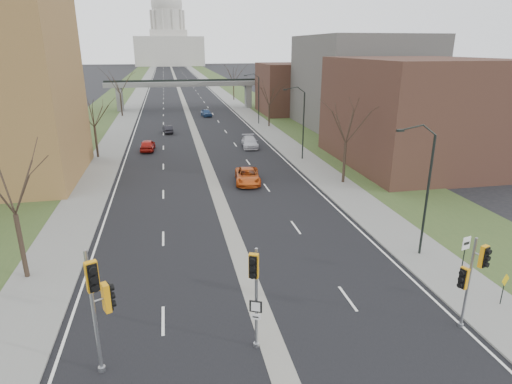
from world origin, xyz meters
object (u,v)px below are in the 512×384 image
object	(u,v)px
signal_pole_median	(255,283)
car_right_mid	(250,142)
car_left_near	(148,145)
car_right_near	(248,176)
speed_limit_sign	(465,251)
warning_sign	(504,284)
car_left_far	(168,129)
car_right_far	(206,113)
signal_pole_left	(98,296)
signal_pole_right	(472,273)

from	to	relation	value
signal_pole_median	car_right_mid	bearing A→B (deg)	104.26
car_left_near	car_right_near	distance (m)	19.79
speed_limit_sign	warning_sign	xyz separation A→B (m)	(0.57, -2.60, -0.75)
speed_limit_sign	warning_sign	size ratio (longest dim) A/B	1.54
signal_pole_median	car_right_mid	xyz separation A→B (m)	(7.59, 41.10, -2.79)
warning_sign	car_left_near	distance (m)	45.58
signal_pole_median	car_right_near	bearing A→B (deg)	104.97
warning_sign	car_right_mid	distance (m)	40.71
signal_pole_median	car_left_far	xyz separation A→B (m)	(-3.41, 53.97, -2.91)
signal_pole_median	car_right_far	bearing A→B (deg)	111.23
speed_limit_sign	car_right_far	distance (m)	67.15
car_left_near	car_right_near	xyz separation A→B (m)	(10.48, -16.79, -0.02)
car_right_near	signal_pole_median	bearing A→B (deg)	-92.77
car_left_near	car_right_near	bearing A→B (deg)	125.22
signal_pole_left	signal_pole_median	size ratio (longest dim) A/B	1.14
car_right_near	signal_pole_left	bearing A→B (deg)	-106.10
signal_pole_median	car_right_mid	size ratio (longest dim) A/B	1.00
car_left_far	signal_pole_left	bearing A→B (deg)	79.30
car_left_near	car_right_mid	world-z (taller)	car_left_near
signal_pole_right	speed_limit_sign	xyz separation A→B (m)	(2.77, 4.00, -1.11)
car_left_near	car_left_far	size ratio (longest dim) A/B	1.20
car_left_far	car_right_mid	xyz separation A→B (m)	(11.01, -12.86, 0.12)
signal_pole_right	warning_sign	size ratio (longest dim) A/B	2.64
signal_pole_median	warning_sign	world-z (taller)	signal_pole_median
car_left_near	car_right_mid	xyz separation A→B (m)	(13.75, -0.80, -0.02)
car_left_far	car_right_near	bearing A→B (deg)	97.49
signal_pole_left	warning_sign	world-z (taller)	signal_pole_left
signal_pole_left	car_right_far	distance (m)	70.94
car_left_far	speed_limit_sign	bearing A→B (deg)	100.52
warning_sign	signal_pole_right	bearing A→B (deg)	-179.80
car_left_far	car_right_near	distance (m)	29.86
signal_pole_median	signal_pole_right	world-z (taller)	signal_pole_median
signal_pole_left	car_right_mid	world-z (taller)	signal_pole_left
signal_pole_right	car_left_far	world-z (taller)	signal_pole_right
speed_limit_sign	car_right_near	size ratio (longest dim) A/B	0.54
signal_pole_median	signal_pole_right	size ratio (longest dim) A/B	1.04
signal_pole_left	signal_pole_right	size ratio (longest dim) A/B	1.19
signal_pole_left	car_left_near	distance (m)	42.08
speed_limit_sign	car_right_near	bearing A→B (deg)	97.69
signal_pole_left	car_right_mid	size ratio (longest dim) A/B	1.14
warning_sign	car_right_near	xyz separation A→B (m)	(-9.29, 24.28, -0.58)
car_right_near	car_left_far	bearing A→B (deg)	112.01
signal_pole_right	car_right_near	xyz separation A→B (m)	(-5.95, 25.68, -2.44)
speed_limit_sign	car_right_mid	distance (m)	38.08
signal_pole_left	car_left_near	xyz separation A→B (m)	(0.26, 41.97, -3.00)
signal_pole_right	car_right_near	world-z (taller)	signal_pole_right
car_left_far	warning_sign	bearing A→B (deg)	100.25
speed_limit_sign	car_right_mid	bearing A→B (deg)	84.01
warning_sign	car_right_near	world-z (taller)	warning_sign
signal_pole_median	signal_pole_right	bearing A→B (deg)	21.61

